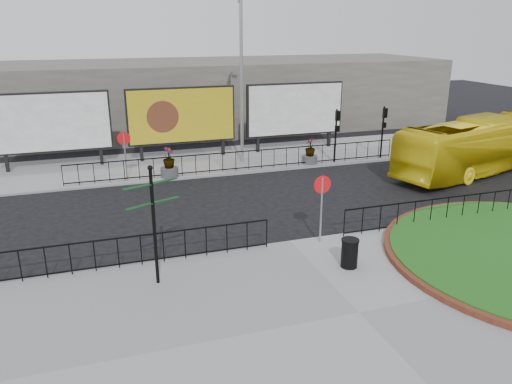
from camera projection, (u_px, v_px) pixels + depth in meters
name	position (u px, v px, depth m)	size (l,w,h in m)	color
ground	(290.00, 244.00, 18.07)	(90.00, 90.00, 0.00)	black
pavement_near	(359.00, 314.00, 13.54)	(30.00, 10.00, 0.12)	gray
pavement_far	(212.00, 161.00, 28.85)	(44.00, 6.00, 0.12)	gray
railing_near_left	(118.00, 253.00, 15.80)	(10.00, 0.10, 1.10)	black
railing_near_right	(447.00, 209.00, 19.51)	(9.00, 0.10, 1.10)	black
railing_far	(242.00, 161.00, 26.52)	(18.00, 0.10, 1.10)	black
speed_sign_far	(124.00, 145.00, 24.44)	(0.64, 0.07, 2.47)	gray
speed_sign_near	(322.00, 194.00, 17.40)	(0.64, 0.07, 2.47)	gray
billboard_left	(50.00, 123.00, 26.40)	(6.20, 0.31, 4.10)	black
billboard_mid	(182.00, 116.00, 28.47)	(6.20, 0.31, 4.10)	black
billboard_right	(295.00, 110.00, 30.55)	(6.20, 0.31, 4.10)	black
lamp_post	(242.00, 78.00, 26.88)	(0.74, 0.18, 9.23)	gray
signal_pole_a	(336.00, 128.00, 27.73)	(0.22, 0.26, 3.00)	black
signal_pole_b	(384.00, 124.00, 28.62)	(0.22, 0.26, 3.00)	black
building_backdrop	(180.00, 96.00, 37.08)	(40.00, 10.00, 5.00)	slate
fingerpost_sign	(153.00, 214.00, 14.40)	(1.67, 0.92, 3.69)	black
litter_bin	(350.00, 253.00, 15.95)	(0.58, 0.58, 0.95)	black
bus	(475.00, 146.00, 26.21)	(2.45, 10.47, 2.92)	yellow
planter_a	(169.00, 165.00, 25.44)	(0.91, 0.91, 1.55)	#4C4C4F
planter_c	(310.00, 153.00, 27.90)	(0.85, 0.85, 1.45)	#4C4C4F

